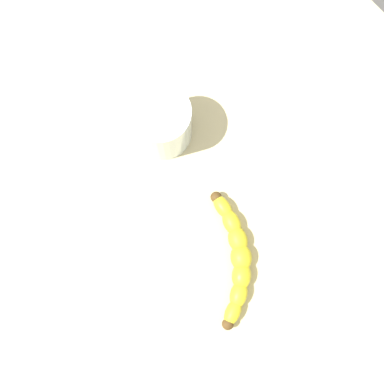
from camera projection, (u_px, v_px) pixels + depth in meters
The scene contains 3 objects.
wooden_tabletop at pixel (149, 287), 78.25cm from camera, with size 120.00×120.00×3.00cm, color beige.
banana at pixel (236, 258), 76.06cm from camera, with size 13.20×17.54×3.23cm.
smoothie_glass at pixel (162, 123), 77.32cm from camera, with size 9.34×9.34×9.57cm.
Camera 1 is at (4.39, -5.06, 81.14)cm, focal length 47.06 mm.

